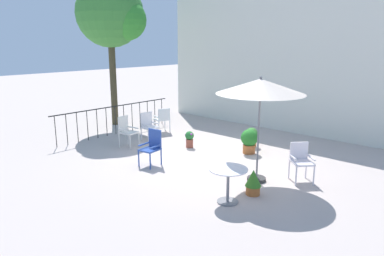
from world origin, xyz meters
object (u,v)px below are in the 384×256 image
(potted_plant_0, at_px, (253,182))
(patio_chair_4, at_px, (148,124))
(shade_tree, at_px, (111,13))
(patio_chair_2, at_px, (152,146))
(patio_chair_0, at_px, (163,118))
(patio_chair_3, at_px, (301,159))
(potted_plant_3, at_px, (249,140))
(potted_plant_2, at_px, (252,136))
(patio_umbrella_0, at_px, (260,88))
(patio_chair_1, at_px, (127,130))
(cafe_table_0, at_px, (228,179))
(potted_plant_1, at_px, (190,138))

(potted_plant_0, bearing_deg, patio_chair_4, 163.94)
(shade_tree, distance_m, patio_chair_2, 6.40)
(patio_chair_0, relative_size, patio_chair_3, 0.98)
(potted_plant_3, bearing_deg, patio_chair_4, -163.92)
(patio_chair_3, distance_m, potted_plant_2, 2.94)
(potted_plant_2, bearing_deg, patio_umbrella_0, -54.28)
(patio_chair_1, relative_size, potted_plant_3, 1.32)
(potted_plant_3, bearing_deg, patio_umbrella_0, -51.55)
(patio_chair_3, bearing_deg, patio_chair_4, 179.72)
(patio_umbrella_0, height_order, patio_chair_2, patio_umbrella_0)
(patio_chair_4, xyz_separation_m, potted_plant_3, (3.37, 0.97, -0.11))
(shade_tree, distance_m, potted_plant_3, 7.16)
(patio_chair_4, bearing_deg, patio_chair_0, 110.24)
(cafe_table_0, height_order, potted_plant_2, cafe_table_0)
(patio_chair_1, height_order, potted_plant_3, patio_chair_1)
(patio_chair_3, distance_m, potted_plant_3, 2.32)
(patio_chair_1, height_order, patio_chair_3, patio_chair_1)
(patio_umbrella_0, height_order, patio_chair_4, patio_umbrella_0)
(cafe_table_0, bearing_deg, shade_tree, 159.86)
(patio_chair_1, xyz_separation_m, potted_plant_0, (4.94, -0.44, -0.25))
(potted_plant_2, distance_m, potted_plant_3, 0.73)
(potted_plant_1, bearing_deg, cafe_table_0, -36.07)
(patio_umbrella_0, relative_size, cafe_table_0, 3.13)
(patio_chair_4, height_order, potted_plant_1, patio_chair_4)
(patio_chair_0, xyz_separation_m, patio_chair_2, (2.39, -2.63, 0.01))
(patio_chair_1, relative_size, potted_plant_1, 1.86)
(patio_chair_0, distance_m, potted_plant_2, 3.46)
(patio_chair_0, height_order, potted_plant_2, patio_chair_0)
(patio_umbrella_0, xyz_separation_m, potted_plant_2, (-1.69, 2.34, -1.89))
(patio_chair_1, bearing_deg, potted_plant_0, -5.10)
(patio_chair_1, xyz_separation_m, patio_chair_4, (-0.15, 1.03, -0.03))
(cafe_table_0, xyz_separation_m, potted_plant_3, (-1.56, 3.12, -0.11))
(patio_chair_2, xyz_separation_m, patio_chair_4, (-2.02, 1.63, -0.01))
(patio_chair_4, bearing_deg, potted_plant_1, 8.01)
(patio_chair_1, bearing_deg, patio_chair_0, 104.37)
(potted_plant_0, xyz_separation_m, potted_plant_3, (-1.73, 2.44, 0.11))
(potted_plant_2, bearing_deg, potted_plant_1, -134.80)
(patio_umbrella_0, relative_size, potted_plant_3, 3.41)
(patio_chair_1, height_order, patio_chair_4, patio_chair_1)
(patio_chair_0, bearing_deg, potted_plant_3, -0.47)
(patio_umbrella_0, height_order, potted_plant_1, patio_umbrella_0)
(potted_plant_2, relative_size, potted_plant_3, 0.84)
(patio_chair_0, relative_size, potted_plant_2, 1.46)
(patio_chair_2, height_order, potted_plant_1, patio_chair_2)
(patio_chair_4, bearing_deg, patio_chair_1, -81.67)
(patio_chair_3, bearing_deg, potted_plant_3, 154.56)
(patio_chair_0, distance_m, potted_plant_1, 2.18)
(patio_chair_3, relative_size, potted_plant_3, 1.25)
(cafe_table_0, relative_size, patio_chair_1, 0.83)
(patio_umbrella_0, bearing_deg, shade_tree, 169.49)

